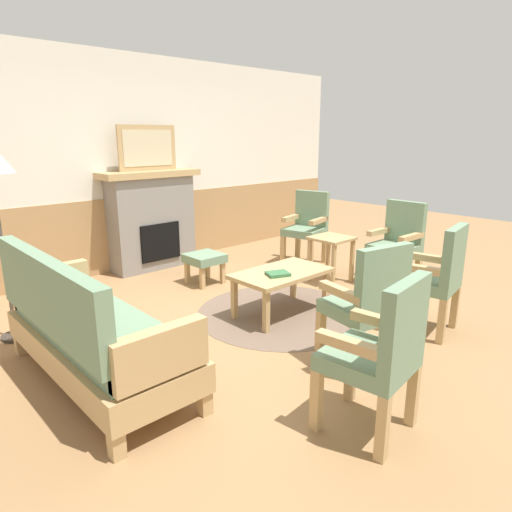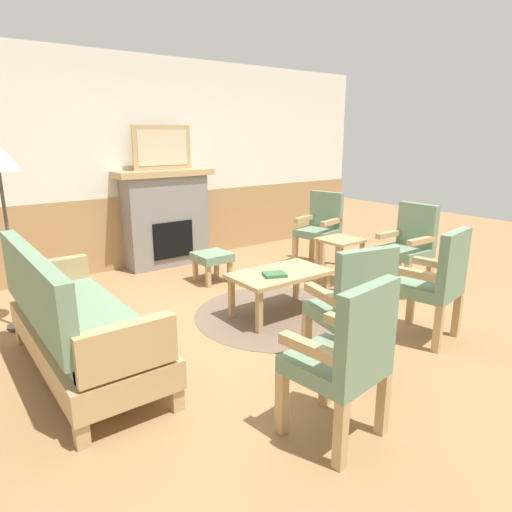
% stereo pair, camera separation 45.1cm
% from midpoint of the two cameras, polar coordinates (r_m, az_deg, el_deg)
% --- Properties ---
extents(ground_plane, '(14.00, 14.00, 0.00)m').
position_cam_midpoint_polar(ground_plane, '(4.44, 0.18, -7.77)').
color(ground_plane, '#997047').
extents(wall_back, '(7.20, 0.14, 2.70)m').
position_cam_midpoint_polar(wall_back, '(6.26, -16.61, 10.69)').
color(wall_back, silver).
rests_on(wall_back, ground_plane).
extents(fireplace, '(1.30, 0.44, 1.28)m').
position_cam_midpoint_polar(fireplace, '(6.12, -15.09, 4.48)').
color(fireplace, gray).
rests_on(fireplace, ground_plane).
extents(framed_picture, '(0.80, 0.04, 0.56)m').
position_cam_midpoint_polar(framed_picture, '(6.02, -15.69, 12.99)').
color(framed_picture, tan).
rests_on(framed_picture, fireplace).
extents(couch, '(0.70, 1.80, 0.98)m').
position_cam_midpoint_polar(couch, '(3.48, -23.75, -8.77)').
color(couch, tan).
rests_on(couch, ground_plane).
extents(coffee_table, '(0.96, 0.56, 0.44)m').
position_cam_midpoint_polar(coffee_table, '(4.40, 0.31, -2.66)').
color(coffee_table, tan).
rests_on(coffee_table, ground_plane).
extents(round_rug, '(1.68, 1.68, 0.01)m').
position_cam_midpoint_polar(round_rug, '(4.53, 0.30, -7.27)').
color(round_rug, brown).
rests_on(round_rug, ground_plane).
extents(book_on_table, '(0.25, 0.23, 0.03)m').
position_cam_midpoint_polar(book_on_table, '(4.25, -0.26, -2.31)').
color(book_on_table, '#33663D').
rests_on(book_on_table, coffee_table).
extents(footstool, '(0.40, 0.40, 0.36)m').
position_cam_midpoint_polar(footstool, '(5.40, -8.90, -0.55)').
color(footstool, tan).
rests_on(footstool, ground_plane).
extents(armchair_near_fireplace, '(0.58, 0.58, 0.98)m').
position_cam_midpoint_polar(armchair_near_fireplace, '(6.19, 4.41, 4.00)').
color(armchair_near_fireplace, tan).
rests_on(armchair_near_fireplace, ground_plane).
extents(armchair_by_window_left, '(0.49, 0.49, 0.98)m').
position_cam_midpoint_polar(armchair_by_window_left, '(5.43, 15.25, 1.93)').
color(armchair_by_window_left, tan).
rests_on(armchair_by_window_left, ground_plane).
extents(armchair_front_left, '(0.57, 0.57, 0.98)m').
position_cam_midpoint_polar(armchair_front_left, '(3.40, 10.37, -5.61)').
color(armchair_front_left, tan).
rests_on(armchair_front_left, ground_plane).
extents(armchair_front_center, '(0.56, 0.56, 0.98)m').
position_cam_midpoint_polar(armchair_front_center, '(4.19, 19.00, -2.24)').
color(armchair_front_center, tan).
rests_on(armchair_front_center, ground_plane).
extents(armchair_corner_left, '(0.53, 0.53, 0.98)m').
position_cam_midpoint_polar(armchair_corner_left, '(2.67, 10.71, -11.65)').
color(armchair_corner_left, tan).
rests_on(armchair_corner_left, ground_plane).
extents(side_table, '(0.44, 0.44, 0.55)m').
position_cam_midpoint_polar(side_table, '(5.42, 7.14, 1.19)').
color(side_table, tan).
rests_on(side_table, ground_plane).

